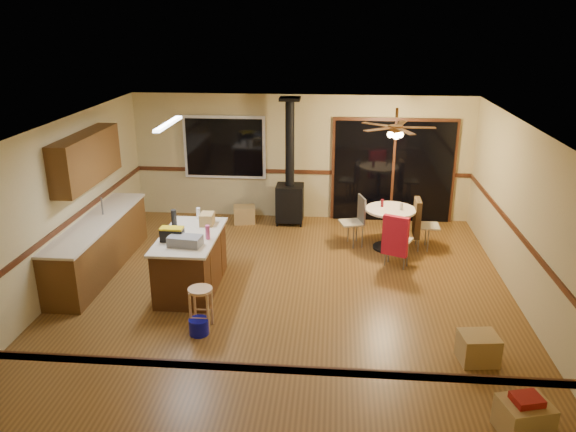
# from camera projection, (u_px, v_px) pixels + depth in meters

# --- Properties ---
(floor) EXTENTS (7.00, 7.00, 0.00)m
(floor) POSITION_uv_depth(u_px,v_px,m) (286.00, 291.00, 8.82)
(floor) COLOR brown
(floor) RESTS_ON ground
(ceiling) EXTENTS (7.00, 7.00, 0.00)m
(ceiling) POSITION_uv_depth(u_px,v_px,m) (286.00, 127.00, 7.94)
(ceiling) COLOR silver
(ceiling) RESTS_ON ground
(wall_back) EXTENTS (7.00, 0.00, 7.00)m
(wall_back) POSITION_uv_depth(u_px,v_px,m) (301.00, 158.00, 11.67)
(wall_back) COLOR tan
(wall_back) RESTS_ON ground
(wall_front) EXTENTS (7.00, 0.00, 7.00)m
(wall_front) POSITION_uv_depth(u_px,v_px,m) (252.00, 341.00, 5.10)
(wall_front) COLOR tan
(wall_front) RESTS_ON ground
(wall_left) EXTENTS (0.00, 7.00, 7.00)m
(wall_left) POSITION_uv_depth(u_px,v_px,m) (61.00, 207.00, 8.67)
(wall_left) COLOR tan
(wall_left) RESTS_ON ground
(wall_right) EXTENTS (0.00, 7.00, 7.00)m
(wall_right) POSITION_uv_depth(u_px,v_px,m) (527.00, 220.00, 8.10)
(wall_right) COLOR tan
(wall_right) RESTS_ON ground
(chair_rail) EXTENTS (7.00, 7.00, 0.08)m
(chair_rail) POSITION_uv_depth(u_px,v_px,m) (286.00, 232.00, 8.48)
(chair_rail) COLOR #422010
(chair_rail) RESTS_ON ground
(window) EXTENTS (1.72, 0.10, 1.32)m
(window) POSITION_uv_depth(u_px,v_px,m) (225.00, 147.00, 11.68)
(window) COLOR black
(window) RESTS_ON ground
(sliding_door) EXTENTS (2.52, 0.10, 2.10)m
(sliding_door) POSITION_uv_depth(u_px,v_px,m) (393.00, 172.00, 11.55)
(sliding_door) COLOR black
(sliding_door) RESTS_ON ground
(lower_cabinets) EXTENTS (0.60, 3.00, 0.86)m
(lower_cabinets) POSITION_uv_depth(u_px,v_px,m) (99.00, 247.00, 9.40)
(lower_cabinets) COLOR #5A3716
(lower_cabinets) RESTS_ON ground
(countertop) EXTENTS (0.64, 3.04, 0.04)m
(countertop) POSITION_uv_depth(u_px,v_px,m) (96.00, 222.00, 9.25)
(countertop) COLOR beige
(countertop) RESTS_ON lower_cabinets
(upper_cabinets) EXTENTS (0.35, 2.00, 0.80)m
(upper_cabinets) POSITION_uv_depth(u_px,v_px,m) (86.00, 158.00, 9.11)
(upper_cabinets) COLOR #5A3716
(upper_cabinets) RESTS_ON ground
(kitchen_island) EXTENTS (0.88, 1.68, 0.90)m
(kitchen_island) POSITION_uv_depth(u_px,v_px,m) (191.00, 261.00, 8.79)
(kitchen_island) COLOR #462611
(kitchen_island) RESTS_ON ground
(wood_stove) EXTENTS (0.55, 0.50, 2.52)m
(wood_stove) POSITION_uv_depth(u_px,v_px,m) (290.00, 190.00, 11.45)
(wood_stove) COLOR black
(wood_stove) RESTS_ON ground
(ceiling_fan) EXTENTS (0.24, 0.24, 0.55)m
(ceiling_fan) POSITION_uv_depth(u_px,v_px,m) (396.00, 130.00, 9.70)
(ceiling_fan) COLOR brown
(ceiling_fan) RESTS_ON ceiling
(fluorescent_strip) EXTENTS (0.10, 1.20, 0.04)m
(fluorescent_strip) POSITION_uv_depth(u_px,v_px,m) (168.00, 124.00, 8.38)
(fluorescent_strip) COLOR white
(fluorescent_strip) RESTS_ON ceiling
(toolbox_grey) EXTENTS (0.51, 0.32, 0.15)m
(toolbox_grey) POSITION_uv_depth(u_px,v_px,m) (185.00, 241.00, 8.21)
(toolbox_grey) COLOR slate
(toolbox_grey) RESTS_ON kitchen_island
(toolbox_black) EXTENTS (0.34, 0.18, 0.19)m
(toolbox_black) POSITION_uv_depth(u_px,v_px,m) (172.00, 235.00, 8.38)
(toolbox_black) COLOR black
(toolbox_black) RESTS_ON kitchen_island
(toolbox_yellow_lid) EXTENTS (0.34, 0.18, 0.03)m
(toolbox_yellow_lid) POSITION_uv_depth(u_px,v_px,m) (172.00, 228.00, 8.35)
(toolbox_yellow_lid) COLOR gold
(toolbox_yellow_lid) RESTS_ON toolbox_black
(box_on_island) EXTENTS (0.21, 0.29, 0.19)m
(box_on_island) POSITION_uv_depth(u_px,v_px,m) (207.00, 219.00, 9.04)
(box_on_island) COLOR #A07F47
(box_on_island) RESTS_ON kitchen_island
(bottle_dark) EXTENTS (0.11, 0.11, 0.29)m
(bottle_dark) POSITION_uv_depth(u_px,v_px,m) (174.00, 219.00, 8.90)
(bottle_dark) COLOR black
(bottle_dark) RESTS_ON kitchen_island
(bottle_pink) EXTENTS (0.09, 0.09, 0.22)m
(bottle_pink) POSITION_uv_depth(u_px,v_px,m) (208.00, 232.00, 8.45)
(bottle_pink) COLOR #D84C8C
(bottle_pink) RESTS_ON kitchen_island
(bottle_white) EXTENTS (0.08, 0.08, 0.20)m
(bottle_white) POSITION_uv_depth(u_px,v_px,m) (198.00, 213.00, 9.28)
(bottle_white) COLOR white
(bottle_white) RESTS_ON kitchen_island
(bar_stool) EXTENTS (0.40, 0.40, 0.61)m
(bar_stool) POSITION_uv_depth(u_px,v_px,m) (201.00, 309.00, 7.68)
(bar_stool) COLOR tan
(bar_stool) RESTS_ON floor
(blue_bucket) EXTENTS (0.34, 0.34, 0.22)m
(blue_bucket) POSITION_uv_depth(u_px,v_px,m) (199.00, 326.00, 7.60)
(blue_bucket) COLOR #0B0D9F
(blue_bucket) RESTS_ON floor
(dining_table) EXTENTS (0.92, 0.92, 0.78)m
(dining_table) POSITION_uv_depth(u_px,v_px,m) (390.00, 221.00, 10.27)
(dining_table) COLOR black
(dining_table) RESTS_ON ground
(glass_red) EXTENTS (0.06, 0.06, 0.14)m
(glass_red) POSITION_uv_depth(u_px,v_px,m) (382.00, 203.00, 10.27)
(glass_red) COLOR #590C14
(glass_red) RESTS_ON dining_table
(glass_cream) EXTENTS (0.08, 0.08, 0.14)m
(glass_cream) POSITION_uv_depth(u_px,v_px,m) (401.00, 206.00, 10.10)
(glass_cream) COLOR beige
(glass_cream) RESTS_ON dining_table
(chair_left) EXTENTS (0.50, 0.50, 0.51)m
(chair_left) POSITION_uv_depth(u_px,v_px,m) (357.00, 215.00, 10.42)
(chair_left) COLOR tan
(chair_left) RESTS_ON ground
(chair_near) EXTENTS (0.58, 0.59, 0.70)m
(chair_near) POSITION_uv_depth(u_px,v_px,m) (396.00, 236.00, 9.43)
(chair_near) COLOR tan
(chair_near) RESTS_ON ground
(chair_right) EXTENTS (0.47, 0.44, 0.70)m
(chair_right) POSITION_uv_depth(u_px,v_px,m) (418.00, 218.00, 10.25)
(chair_right) COLOR tan
(chair_right) RESTS_ON ground
(box_under_window) EXTENTS (0.49, 0.42, 0.35)m
(box_under_window) POSITION_uv_depth(u_px,v_px,m) (244.00, 215.00, 11.69)
(box_under_window) COLOR #A07F47
(box_under_window) RESTS_ON floor
(box_corner_a) EXTENTS (0.58, 0.52, 0.37)m
(box_corner_a) POSITION_uv_depth(u_px,v_px,m) (524.00, 418.00, 5.77)
(box_corner_a) COLOR #A07F47
(box_corner_a) RESTS_ON floor
(box_corner_b) EXTENTS (0.50, 0.45, 0.37)m
(box_corner_b) POSITION_uv_depth(u_px,v_px,m) (478.00, 348.00, 6.98)
(box_corner_b) COLOR #A07F47
(box_corner_b) RESTS_ON floor
(box_small_red) EXTENTS (0.34, 0.30, 0.08)m
(box_small_red) POSITION_uv_depth(u_px,v_px,m) (527.00, 399.00, 5.70)
(box_small_red) COLOR maroon
(box_small_red) RESTS_ON box_corner_a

